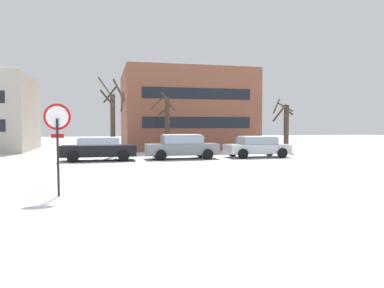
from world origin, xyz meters
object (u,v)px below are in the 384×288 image
(parked_car_gray, at_px, (182,146))
(stop_sign, at_px, (57,132))
(parked_car_silver, at_px, (257,146))
(parked_car_black, at_px, (99,149))

(parked_car_gray, bearing_deg, stop_sign, -118.43)
(stop_sign, height_order, parked_car_silver, stop_sign)
(parked_car_black, height_order, parked_car_silver, parked_car_black)
(stop_sign, distance_m, parked_car_gray, 12.80)
(parked_car_gray, bearing_deg, parked_car_silver, -0.63)
(parked_car_gray, height_order, parked_car_silver, parked_car_gray)
(parked_car_black, bearing_deg, parked_car_silver, 0.15)
(stop_sign, xyz_separation_m, parked_car_gray, (6.07, 11.21, -1.12))
(stop_sign, relative_size, parked_car_black, 0.63)
(parked_car_black, relative_size, parked_car_silver, 1.04)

